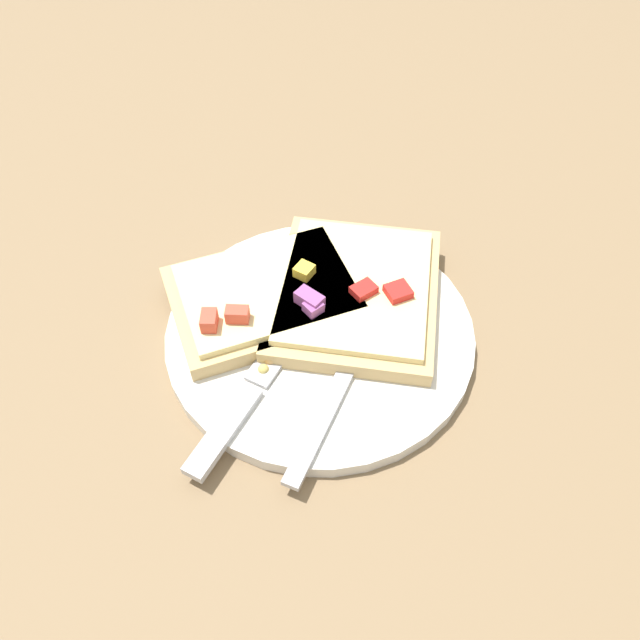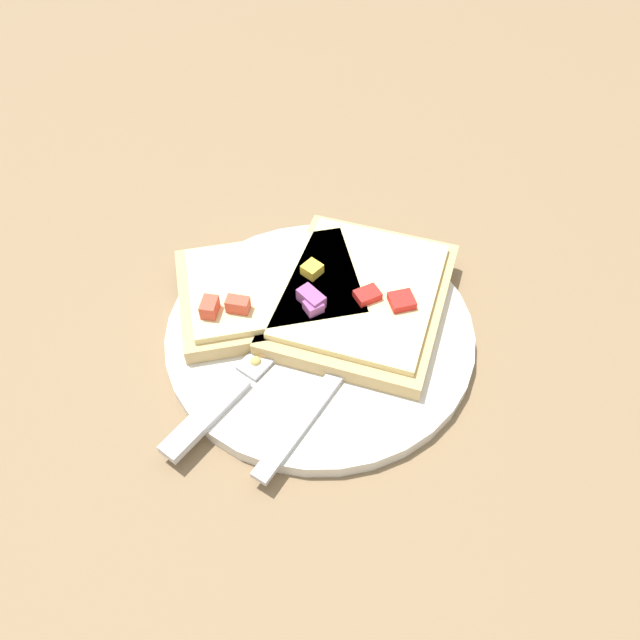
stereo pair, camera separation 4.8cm
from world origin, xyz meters
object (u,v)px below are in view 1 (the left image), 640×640
at_px(fork, 357,351).
at_px(pizza_slice_main, 356,292).
at_px(plate, 320,333).
at_px(pizza_slice_corner, 267,294).
at_px(knife, 260,380).

relative_size(fork, pizza_slice_main, 1.34).
bearing_deg(fork, pizza_slice_main, 22.20).
bearing_deg(pizza_slice_main, fork, -172.26).
bearing_deg(plate, fork, -33.82).
xyz_separation_m(pizza_slice_main, pizza_slice_corner, (-0.07, -0.01, 0.00)).
height_order(plate, pizza_slice_corner, pizza_slice_corner).
height_order(fork, knife, knife).
bearing_deg(pizza_slice_main, plate, 145.08).
xyz_separation_m(fork, pizza_slice_corner, (-0.08, 0.04, 0.01)).
height_order(plate, fork, fork).
distance_m(fork, knife, 0.08).
xyz_separation_m(knife, pizza_slice_main, (0.06, 0.09, 0.01)).
relative_size(knife, pizza_slice_main, 1.25).
height_order(knife, pizza_slice_main, pizza_slice_main).
bearing_deg(knife, pizza_slice_main, -14.16).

